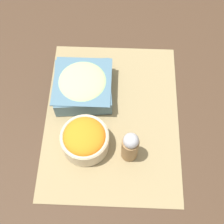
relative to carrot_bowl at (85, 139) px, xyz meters
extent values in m
plane|color=#422D1E|center=(-0.09, 0.07, -0.05)|extent=(3.00, 3.00, 0.00)
cube|color=#937F56|center=(-0.09, 0.07, -0.04)|extent=(0.53, 0.40, 0.00)
cylinder|color=beige|center=(0.00, 0.00, -0.01)|extent=(0.13, 0.13, 0.06)
torus|color=beige|center=(0.00, 0.00, 0.02)|extent=(0.13, 0.13, 0.01)
ellipsoid|color=orange|center=(0.00, 0.00, 0.02)|extent=(0.12, 0.12, 0.04)
cube|color=slate|center=(-0.18, -0.02, -0.01)|extent=(0.18, 0.18, 0.06)
cube|color=slate|center=(-0.18, -0.02, 0.02)|extent=(0.17, 0.17, 0.00)
ellipsoid|color=#A8CC7F|center=(-0.18, -0.02, 0.01)|extent=(0.15, 0.15, 0.03)
cylinder|color=olive|center=(0.02, 0.12, 0.00)|extent=(0.05, 0.05, 0.09)
sphere|color=#B2B2B7|center=(0.02, 0.12, 0.06)|extent=(0.04, 0.04, 0.04)
camera|label=1|loc=(0.33, 0.09, 0.80)|focal=50.00mm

